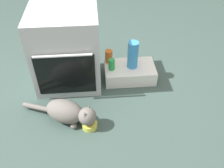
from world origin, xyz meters
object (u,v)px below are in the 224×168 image
(sauce_jar, at_px, (109,56))
(water_bottle, at_px, (133,55))
(oven, at_px, (66,50))
(food_bowl, at_px, (90,124))
(pantry_cabinet, at_px, (130,72))
(soda_can, at_px, (112,64))
(cat, at_px, (69,112))

(sauce_jar, height_order, water_bottle, water_bottle)
(oven, xyz_separation_m, food_bowl, (0.20, -0.66, -0.37))
(oven, height_order, food_bowl, oven)
(water_bottle, bearing_deg, sauce_jar, 155.76)
(sauce_jar, distance_m, water_bottle, 0.28)
(food_bowl, bearing_deg, oven, 106.72)
(oven, height_order, pantry_cabinet, oven)
(oven, bearing_deg, soda_can, -4.21)
(cat, relative_size, water_bottle, 2.34)
(cat, bearing_deg, oven, 115.99)
(food_bowl, height_order, sauce_jar, sauce_jar)
(oven, distance_m, food_bowl, 0.78)
(pantry_cabinet, height_order, water_bottle, water_bottle)
(pantry_cabinet, bearing_deg, sauce_jar, 153.87)
(sauce_jar, height_order, soda_can, sauce_jar)
(soda_can, bearing_deg, cat, -127.98)
(pantry_cabinet, distance_m, cat, 0.85)
(pantry_cabinet, height_order, cat, cat)
(food_bowl, bearing_deg, soda_can, 68.38)
(cat, bearing_deg, soda_can, 76.09)
(pantry_cabinet, xyz_separation_m, water_bottle, (0.02, -0.00, 0.23))
(oven, relative_size, pantry_cabinet, 1.48)
(sauce_jar, bearing_deg, food_bowl, -106.74)
(pantry_cabinet, bearing_deg, food_bowl, -124.39)
(oven, xyz_separation_m, soda_can, (0.45, -0.03, -0.18))
(pantry_cabinet, xyz_separation_m, sauce_jar, (-0.22, 0.11, 0.15))
(oven, relative_size, food_bowl, 5.78)
(oven, relative_size, sauce_jar, 5.71)
(pantry_cabinet, relative_size, sauce_jar, 3.84)
(pantry_cabinet, relative_size, cat, 0.77)
(oven, xyz_separation_m, water_bottle, (0.67, -0.01, -0.09))
(pantry_cabinet, height_order, soda_can, soda_can)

